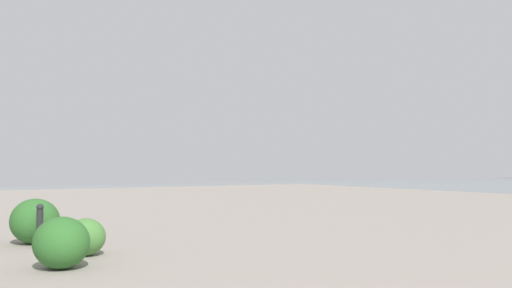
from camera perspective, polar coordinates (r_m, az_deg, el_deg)
name	(u,v)px	position (r m, az deg, el deg)	size (l,w,h in m)	color
bollard_mid	(40,225)	(11.11, -21.36, -7.75)	(0.13, 0.13, 0.82)	#232328
shrub_round	(61,243)	(8.78, -19.38, -9.56)	(0.90, 0.81, 0.77)	#2D6628
shrub_wide	(35,221)	(11.70, -21.79, -7.38)	(1.03, 0.93, 0.88)	#2D6628
shrub_tall	(85,237)	(9.91, -17.15, -9.13)	(0.74, 0.67, 0.63)	#477F38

